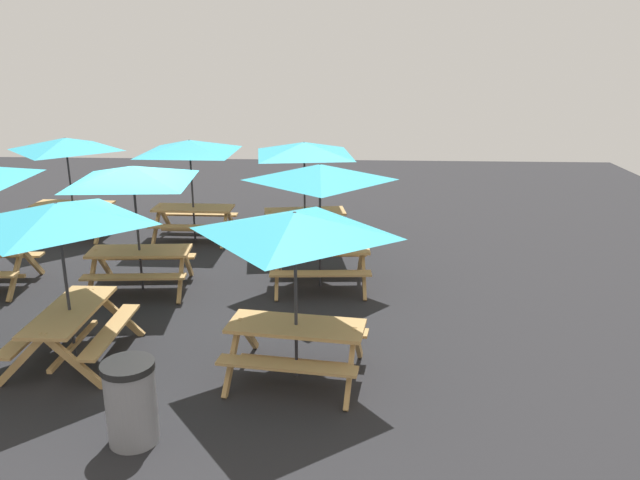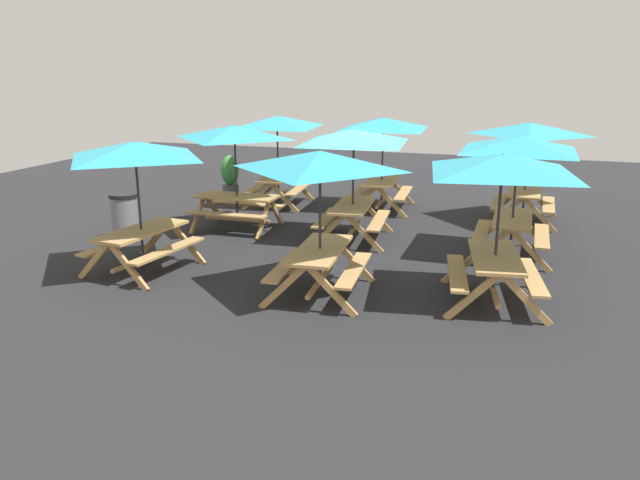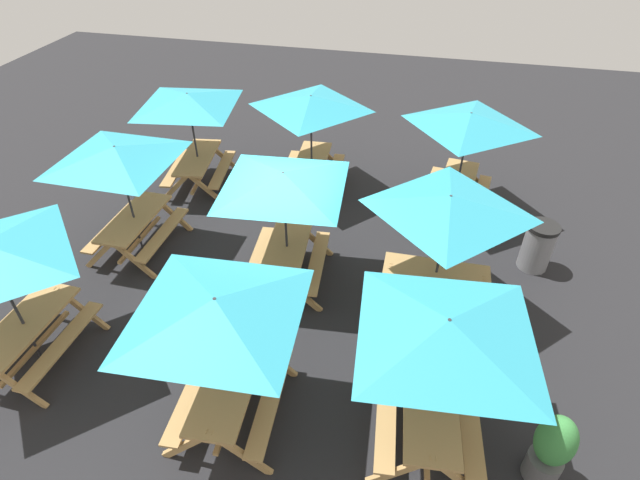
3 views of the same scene
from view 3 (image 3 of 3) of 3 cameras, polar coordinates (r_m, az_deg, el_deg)
ground_plane at (r=9.65m, az=-4.78°, el=-3.83°), size 27.45×27.45×0.00m
picnic_table_0 at (r=11.22m, az=-1.04°, el=14.71°), size 2.13×2.13×2.34m
picnic_table_1 at (r=10.83m, az=16.63°, el=12.25°), size 2.25×2.25×2.34m
picnic_table_2 at (r=8.35m, az=-4.15°, el=5.90°), size 2.82×2.82×2.34m
picnic_table_3 at (r=6.19m, az=-11.61°, el=-8.61°), size 2.82×2.82×2.34m
picnic_table_4 at (r=6.01m, az=14.14°, el=-10.84°), size 2.82×2.82×2.34m
picnic_table_5 at (r=11.70m, az=-14.73°, el=14.51°), size 2.80×2.80×2.34m
picnic_table_7 at (r=7.99m, az=14.40°, el=3.06°), size 2.02×2.02×2.34m
picnic_table_8 at (r=9.82m, az=-22.05°, el=8.29°), size 2.83×2.83×2.34m
trash_bin_gray at (r=10.33m, az=23.62°, el=-0.65°), size 0.59×0.59×0.98m
potted_plant_0 at (r=7.21m, az=24.95°, el=-20.79°), size 0.48×0.48×1.20m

